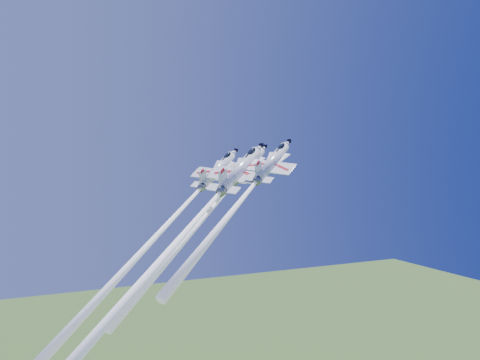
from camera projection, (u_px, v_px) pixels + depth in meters
name	position (u px, v px, depth m)	size (l,w,h in m)	color
jet_lead	(207.00, 214.00, 93.25)	(32.63, 23.75, 34.49)	white
jet_left	(158.00, 234.00, 85.89)	(35.89, 26.22, 38.63)	white
jet_right	(241.00, 201.00, 84.97)	(27.50, 19.88, 28.07)	white
jet_slot	(170.00, 250.00, 77.86)	(41.12, 30.03, 44.21)	white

